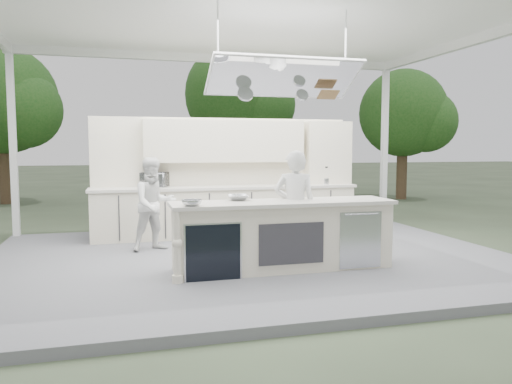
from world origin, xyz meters
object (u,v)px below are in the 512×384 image
object	(u,v)px
head_chef	(295,208)
sous_chef	(154,204)
demo_island	(282,235)
back_counter	(227,210)

from	to	relation	value
head_chef	sous_chef	world-z (taller)	head_chef
head_chef	sous_chef	xyz separation A→B (m)	(-1.88, 1.55, -0.06)
demo_island	back_counter	bearing A→B (deg)	93.63
sous_chef	demo_island	bearing A→B (deg)	-65.03
demo_island	head_chef	size ratio (longest dim) A/B	1.89
demo_island	back_counter	size ratio (longest dim) A/B	0.61
back_counter	head_chef	world-z (taller)	head_chef
demo_island	head_chef	xyz separation A→B (m)	(0.27, 0.21, 0.35)
back_counter	sous_chef	distance (m)	1.80
demo_island	sous_chef	bearing A→B (deg)	132.49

